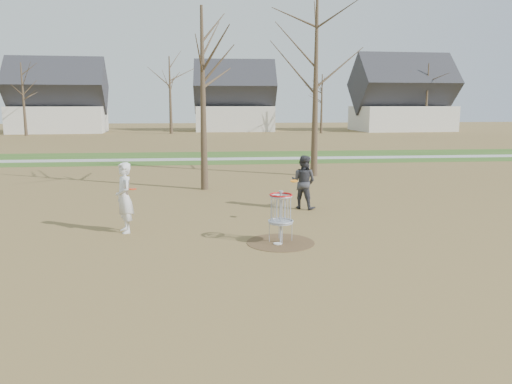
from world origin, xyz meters
TOP-DOWN VIEW (x-y plane):
  - ground at (0.00, 0.00)m, footprint 160.00×160.00m
  - green_band at (0.00, 21.00)m, footprint 160.00×8.00m
  - footpath at (0.00, 20.00)m, footprint 160.00×1.50m
  - dirt_circle at (0.00, 0.00)m, footprint 1.80×1.80m
  - player_standing at (-4.23, 1.51)m, footprint 0.72×0.86m
  - player_throwing at (1.43, 4.22)m, footprint 1.14×1.09m
  - disc_grounded at (-0.10, -0.16)m, footprint 0.22×0.22m
  - discs_in_play at (-1.51, 1.81)m, footprint 4.93×1.02m
  - disc_golf_basket at (0.00, 0.00)m, footprint 0.64×0.64m
  - bare_trees at (1.78, 35.79)m, footprint 52.62×44.98m
  - houses_row at (4.32, 52.56)m, footprint 56.51×10.01m

SIDE VIEW (x-z plane):
  - ground at x=0.00m, z-range 0.00..0.00m
  - green_band at x=0.00m, z-range 0.00..0.01m
  - dirt_circle at x=0.00m, z-range 0.00..0.01m
  - footpath at x=0.00m, z-range 0.01..0.02m
  - disc_grounded at x=-0.10m, z-range 0.01..0.03m
  - disc_golf_basket at x=0.00m, z-range 0.24..1.59m
  - player_throwing at x=1.43m, z-range 0.00..1.86m
  - player_standing at x=-4.23m, z-range 0.00..2.00m
  - discs_in_play at x=-1.51m, z-range 1.24..1.32m
  - houses_row at x=4.32m, z-range -0.11..7.15m
  - bare_trees at x=1.78m, z-range 0.85..9.85m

